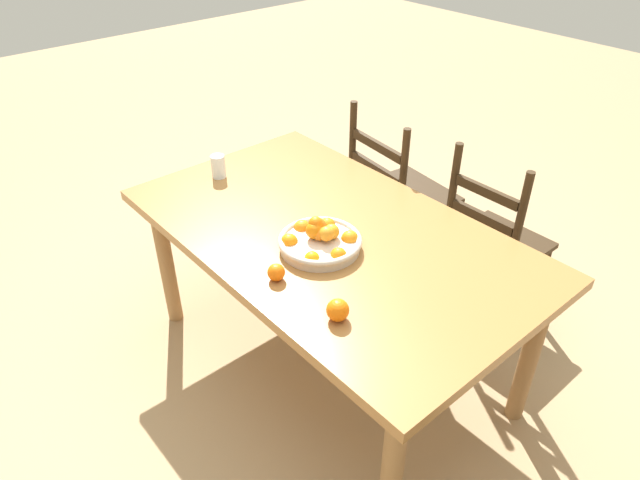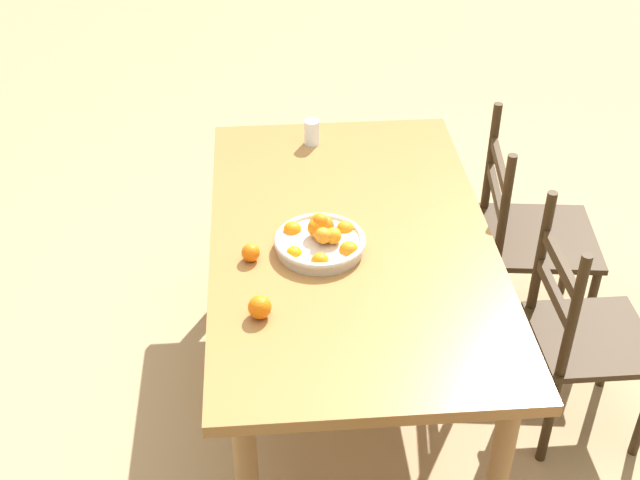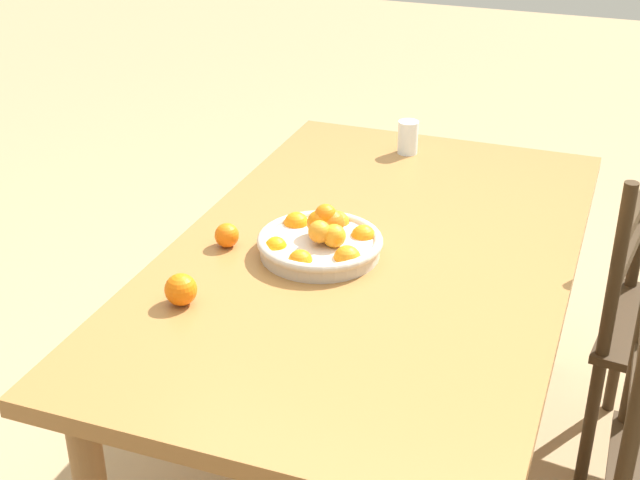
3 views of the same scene
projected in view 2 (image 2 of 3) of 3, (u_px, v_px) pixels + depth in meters
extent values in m
plane|color=tan|center=(347.00, 383.00, 3.40)|extent=(12.00, 12.00, 0.00)
cube|color=#9D6A36|center=(351.00, 241.00, 2.98)|extent=(1.69, 1.00, 0.04)
cylinder|color=#996D41|center=(245.00, 214.00, 3.77)|extent=(0.07, 0.07, 0.69)
cylinder|color=#996D41|center=(417.00, 207.00, 3.82)|extent=(0.07, 0.07, 0.69)
cylinder|color=#996D41|center=(499.00, 469.00, 2.62)|extent=(0.07, 0.07, 0.69)
cube|color=#312212|center=(539.00, 237.00, 3.45)|extent=(0.51, 0.51, 0.03)
cylinder|color=#312212|center=(588.00, 313.00, 3.42)|extent=(0.04, 0.04, 0.44)
cylinder|color=#312212|center=(569.00, 254.00, 3.74)|extent=(0.04, 0.04, 0.44)
cylinder|color=#312212|center=(489.00, 310.00, 3.43)|extent=(0.04, 0.04, 0.44)
cylinder|color=#312212|center=(478.00, 251.00, 3.76)|extent=(0.04, 0.04, 0.44)
cylinder|color=#312212|center=(504.00, 212.00, 3.14)|extent=(0.04, 0.04, 0.49)
cylinder|color=#312212|center=(491.00, 157.00, 3.47)|extent=(0.04, 0.04, 0.49)
cube|color=#312212|center=(496.00, 192.00, 3.33)|extent=(0.37, 0.07, 0.04)
cube|color=#312212|center=(500.00, 165.00, 3.26)|extent=(0.37, 0.07, 0.04)
cube|color=#312212|center=(592.00, 338.00, 2.99)|extent=(0.41, 0.41, 0.03)
cylinder|color=#312212|center=(610.00, 346.00, 3.27)|extent=(0.04, 0.04, 0.41)
cylinder|color=#312212|center=(549.00, 420.00, 2.97)|extent=(0.04, 0.04, 0.41)
cylinder|color=#312212|center=(522.00, 351.00, 3.25)|extent=(0.04, 0.04, 0.41)
cylinder|color=#312212|center=(573.00, 317.00, 2.69)|extent=(0.04, 0.04, 0.50)
cylinder|color=#312212|center=(541.00, 252.00, 2.97)|extent=(0.04, 0.04, 0.50)
cube|color=#312212|center=(554.00, 293.00, 2.85)|extent=(0.31, 0.02, 0.04)
cube|color=#312212|center=(561.00, 264.00, 2.78)|extent=(0.31, 0.02, 0.04)
cylinder|color=beige|center=(320.00, 245.00, 2.89)|extent=(0.30, 0.30, 0.04)
torus|color=beige|center=(320.00, 240.00, 2.88)|extent=(0.32, 0.32, 0.02)
sphere|color=orange|center=(320.00, 262.00, 2.79)|extent=(0.06, 0.06, 0.06)
sphere|color=orange|center=(349.00, 251.00, 2.84)|extent=(0.07, 0.07, 0.07)
sphere|color=orange|center=(345.00, 229.00, 2.94)|extent=(0.06, 0.06, 0.06)
sphere|color=orange|center=(319.00, 222.00, 2.97)|extent=(0.07, 0.07, 0.07)
sphere|color=orange|center=(292.00, 231.00, 2.93)|extent=(0.07, 0.07, 0.07)
sphere|color=orange|center=(294.00, 254.00, 2.82)|extent=(0.06, 0.06, 0.06)
sphere|color=orange|center=(320.00, 221.00, 2.87)|extent=(0.06, 0.06, 0.06)
sphere|color=orange|center=(325.00, 225.00, 2.88)|extent=(0.07, 0.07, 0.07)
sphere|color=orange|center=(320.00, 233.00, 2.86)|extent=(0.06, 0.06, 0.06)
sphere|color=orange|center=(323.00, 236.00, 2.83)|extent=(0.06, 0.06, 0.06)
sphere|color=orange|center=(317.00, 228.00, 2.87)|extent=(0.07, 0.07, 0.07)
sphere|color=orange|center=(323.00, 229.00, 2.88)|extent=(0.06, 0.06, 0.06)
sphere|color=orange|center=(333.00, 236.00, 2.85)|extent=(0.06, 0.06, 0.06)
sphere|color=orange|center=(260.00, 307.00, 2.60)|extent=(0.07, 0.07, 0.07)
sphere|color=orange|center=(251.00, 253.00, 2.83)|extent=(0.06, 0.06, 0.06)
cylinder|color=silver|center=(312.00, 132.00, 3.47)|extent=(0.06, 0.06, 0.11)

